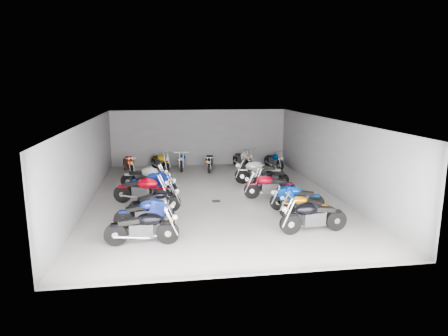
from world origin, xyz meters
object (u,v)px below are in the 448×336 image
Objects in this scene: motorcycle_left_e at (153,184)px; motorcycle_right_d at (270,186)px; motorcycle_right_e at (271,179)px; motorcycle_back_d at (210,163)px; motorcycle_right_c at (296,198)px; motorcycle_right_f at (259,172)px; motorcycle_right_a at (313,216)px; motorcycle_back_b at (160,162)px; motorcycle_left_c at (156,202)px; motorcycle_back_a at (128,164)px; motorcycle_back_c at (182,161)px; motorcycle_left_a at (143,228)px; motorcycle_left_f at (146,178)px; drain_grate at (216,201)px; motorcycle_back_e at (243,159)px; motorcycle_left_d at (143,190)px; motorcycle_left_b at (146,213)px; motorcycle_back_f at (274,160)px; motorcycle_right_b at (305,206)px.

motorcycle_right_d is at bearing 101.46° from motorcycle_left_e.
motorcycle_right_e reaches higher than motorcycle_back_d.
motorcycle_right_c is 0.85× the size of motorcycle_right_f.
motorcycle_back_b is (-4.83, 10.09, -0.03)m from motorcycle_right_a.
motorcycle_right_e is 1.04m from motorcycle_right_f.
motorcycle_back_a is at bearing 168.05° from motorcycle_left_c.
motorcycle_left_e is 1.03× the size of motorcycle_back_c.
motorcycle_left_f is (-0.19, 6.39, 0.02)m from motorcycle_left_a.
drain_grate is 0.15× the size of motorcycle_right_d.
motorcycle_right_e is at bearing 129.35° from motorcycle_back_a.
motorcycle_left_c is at bearing 98.53° from motorcycle_right_c.
motorcycle_right_d is at bearing 85.79° from motorcycle_left_f.
motorcycle_back_e reaches higher than motorcycle_left_a.
motorcycle_left_a is at bearing 20.58° from motorcycle_left_d.
motorcycle_right_a is (2.58, -3.89, 0.53)m from drain_grate.
motorcycle_back_e reaches higher than motorcycle_left_b.
motorcycle_left_c is 5.17m from motorcycle_right_c.
motorcycle_right_c is 1.04× the size of motorcycle_back_a.
motorcycle_back_c is at bearing -171.61° from motorcycle_left_e.
motorcycle_right_c is at bearing 66.43° from motorcycle_back_f.
motorcycle_back_f is (6.88, 3.55, -0.08)m from motorcycle_left_f.
motorcycle_left_d reaches higher than motorcycle_left_e.
motorcycle_left_e is 8.05m from motorcycle_back_f.
motorcycle_left_e reaches higher than motorcycle_back_e.
motorcycle_left_d is 1.02× the size of motorcycle_left_f.
motorcycle_right_a reaches higher than motorcycle_back_b.
motorcycle_back_c is at bearing -6.47° from motorcycle_back_d.
motorcycle_right_f reaches higher than motorcycle_right_c.
motorcycle_left_d is at bearing 25.30° from motorcycle_back_f.
drain_grate is at bearing 98.75° from motorcycle_back_d.
motorcycle_back_b is (-5.05, 8.78, 0.07)m from motorcycle_right_b.
motorcycle_back_f is at bearing 149.36° from motorcycle_left_a.
motorcycle_back_b reaches higher than motorcycle_left_c.
motorcycle_back_e is 1.11× the size of motorcycle_back_f.
motorcycle_left_e is 0.92× the size of motorcycle_right_a.
motorcycle_right_b is at bearing 67.44° from motorcycle_back_f.
motorcycle_left_a is at bearing 41.69° from motorcycle_back_f.
motorcycle_right_c is at bearing 62.72° from motorcycle_left_c.
drain_grate is 3.13m from motorcycle_right_e.
motorcycle_back_b is (0.43, 10.30, -0.01)m from motorcycle_left_a.
motorcycle_right_e is at bearing 118.80° from motorcycle_left_e.
motorcycle_right_f reaches higher than motorcycle_left_f.
drain_grate is 0.17× the size of motorcycle_back_a.
motorcycle_left_a reaches higher than motorcycle_back_f.
motorcycle_right_a is (4.95, -2.55, 0.05)m from motorcycle_left_c.
motorcycle_left_a is 8.36m from motorcycle_right_f.
motorcycle_back_a is (-3.95, 6.01, 0.47)m from drain_grate.
motorcycle_left_b reaches higher than motorcycle_back_a.
motorcycle_left_b is 10.09m from motorcycle_back_e.
motorcycle_left_e reaches higher than motorcycle_left_a.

